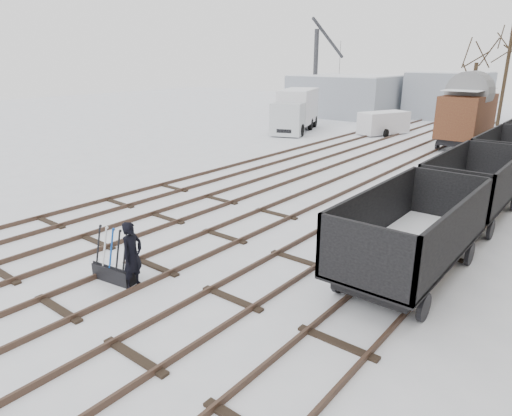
{
  "coord_description": "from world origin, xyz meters",
  "views": [
    {
      "loc": [
        9.84,
        -7.61,
        5.85
      ],
      "look_at": [
        1.12,
        3.32,
        1.2
      ],
      "focal_mm": 32.0,
      "sensor_mm": 36.0,
      "label": 1
    }
  ],
  "objects_px": {
    "lorry": "(295,110)",
    "crane": "(316,90)",
    "worker": "(132,255)",
    "box_van_wagon": "(467,114)",
    "ground_frame": "(114,271)",
    "panel_van": "(384,123)",
    "freight_wagon_a": "(411,247)"
  },
  "relations": [
    {
      "from": "ground_frame",
      "to": "worker",
      "type": "height_order",
      "value": "worker"
    },
    {
      "from": "worker",
      "to": "box_van_wagon",
      "type": "xyz_separation_m",
      "value": [
        1.25,
        25.76,
        1.34
      ]
    },
    {
      "from": "ground_frame",
      "to": "lorry",
      "type": "distance_m",
      "value": 27.45
    },
    {
      "from": "worker",
      "to": "freight_wagon_a",
      "type": "distance_m",
      "value": 7.47
    },
    {
      "from": "ground_frame",
      "to": "box_van_wagon",
      "type": "height_order",
      "value": "box_van_wagon"
    },
    {
      "from": "freight_wagon_a",
      "to": "panel_van",
      "type": "relative_size",
      "value": 1.37
    },
    {
      "from": "ground_frame",
      "to": "crane",
      "type": "height_order",
      "value": "crane"
    },
    {
      "from": "freight_wagon_a",
      "to": "lorry",
      "type": "xyz_separation_m",
      "value": [
        -17.2,
        19.95,
        0.78
      ]
    },
    {
      "from": "ground_frame",
      "to": "worker",
      "type": "bearing_deg",
      "value": -0.65
    },
    {
      "from": "freight_wagon_a",
      "to": "worker",
      "type": "bearing_deg",
      "value": -137.17
    },
    {
      "from": "ground_frame",
      "to": "lorry",
      "type": "relative_size",
      "value": 0.19
    },
    {
      "from": "box_van_wagon",
      "to": "lorry",
      "type": "bearing_deg",
      "value": -176.11
    },
    {
      "from": "worker",
      "to": "ground_frame",
      "type": "bearing_deg",
      "value": 85.69
    },
    {
      "from": "ground_frame",
      "to": "freight_wagon_a",
      "type": "bearing_deg",
      "value": 31.5
    },
    {
      "from": "ground_frame",
      "to": "crane",
      "type": "xyz_separation_m",
      "value": [
        -15.73,
        36.01,
        2.25
      ]
    },
    {
      "from": "lorry",
      "to": "crane",
      "type": "distance_m",
      "value": 11.9
    },
    {
      "from": "ground_frame",
      "to": "lorry",
      "type": "height_order",
      "value": "lorry"
    },
    {
      "from": "box_van_wagon",
      "to": "panel_van",
      "type": "relative_size",
      "value": 1.17
    },
    {
      "from": "box_van_wagon",
      "to": "panel_van",
      "type": "height_order",
      "value": "box_van_wagon"
    },
    {
      "from": "panel_van",
      "to": "freight_wagon_a",
      "type": "bearing_deg",
      "value": -41.28
    },
    {
      "from": "ground_frame",
      "to": "lorry",
      "type": "bearing_deg",
      "value": 105.36
    },
    {
      "from": "box_van_wagon",
      "to": "panel_van",
      "type": "xyz_separation_m",
      "value": [
        -6.62,
        2.27,
        -1.34
      ]
    },
    {
      "from": "panel_van",
      "to": "ground_frame",
      "type": "bearing_deg",
      "value": -57.25
    },
    {
      "from": "freight_wagon_a",
      "to": "panel_van",
      "type": "xyz_separation_m",
      "value": [
        -10.84,
        22.95,
        -0.02
      ]
    },
    {
      "from": "freight_wagon_a",
      "to": "lorry",
      "type": "height_order",
      "value": "lorry"
    },
    {
      "from": "ground_frame",
      "to": "worker",
      "type": "xyz_separation_m",
      "value": [
        0.75,
        0.1,
        0.64
      ]
    },
    {
      "from": "ground_frame",
      "to": "freight_wagon_a",
      "type": "xyz_separation_m",
      "value": [
        6.23,
        5.18,
        0.65
      ]
    },
    {
      "from": "worker",
      "to": "lorry",
      "type": "bearing_deg",
      "value": 13.2
    },
    {
      "from": "freight_wagon_a",
      "to": "panel_van",
      "type": "height_order",
      "value": "freight_wagon_a"
    },
    {
      "from": "box_van_wagon",
      "to": "crane",
      "type": "height_order",
      "value": "crane"
    },
    {
      "from": "worker",
      "to": "box_van_wagon",
      "type": "distance_m",
      "value": 25.83
    },
    {
      "from": "ground_frame",
      "to": "lorry",
      "type": "xyz_separation_m",
      "value": [
        -10.98,
        25.12,
        1.43
      ]
    }
  ]
}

